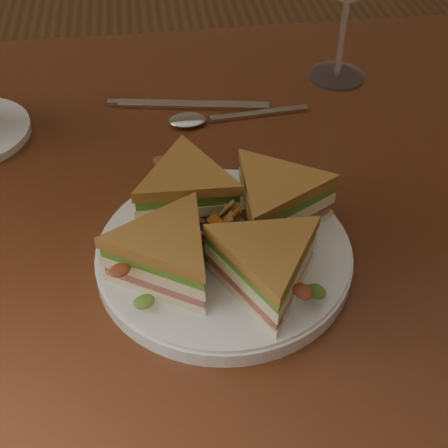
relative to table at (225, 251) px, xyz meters
name	(u,v)px	position (x,y,z in m)	size (l,w,h in m)	color
table	(225,251)	(0.00, 0.00, 0.00)	(1.20, 0.80, 0.75)	#3D1B0E
plate	(224,255)	(-0.02, -0.11, 0.11)	(0.25, 0.25, 0.02)	white
sandwich_wedges	(224,228)	(-0.02, -0.11, 0.14)	(0.27, 0.27, 0.06)	#FBEDB9
crisps_mound	(224,231)	(-0.02, -0.11, 0.14)	(0.09, 0.09, 0.05)	#B55B17
spoon	(205,119)	(-0.01, 0.14, 0.10)	(0.18, 0.03, 0.01)	silver
knife	(183,105)	(-0.03, 0.18, 0.10)	(0.21, 0.05, 0.00)	silver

